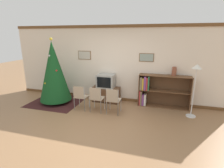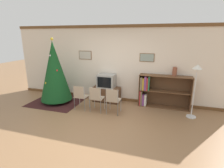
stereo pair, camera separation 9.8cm
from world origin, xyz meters
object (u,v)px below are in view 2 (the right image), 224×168
object	(u,v)px
bookshelf	(156,91)
standing_lamp	(196,78)
christmas_tree	(55,71)
folding_chair_left	(80,96)
folding_chair_right	(113,100)
tv_console	(106,94)
television	(106,81)
vase	(175,71)
folding_chair_center	(96,98)

from	to	relation	value
bookshelf	standing_lamp	xyz separation A→B (m)	(1.10, -0.55, 0.66)
christmas_tree	folding_chair_left	world-z (taller)	christmas_tree
folding_chair_right	standing_lamp	size ratio (longest dim) A/B	0.52
folding_chair_left	bookshelf	xyz separation A→B (m)	(2.28, 1.04, 0.07)
bookshelf	folding_chair_left	bearing A→B (deg)	-155.51
tv_console	bookshelf	world-z (taller)	bookshelf
tv_console	television	bearing A→B (deg)	-90.00
christmas_tree	television	world-z (taller)	christmas_tree
folding_chair_left	vase	world-z (taller)	vase
christmas_tree	vase	xyz separation A→B (m)	(4.00, 0.67, 0.10)
folding_chair_left	standing_lamp	bearing A→B (deg)	8.25
television	folding_chair_left	world-z (taller)	television
tv_console	vase	distance (m)	2.48
tv_console	folding_chair_right	distance (m)	1.13
folding_chair_center	vase	world-z (taller)	vase
folding_chair_center	christmas_tree	bearing A→B (deg)	167.19
television	folding_chair_center	xyz separation A→B (m)	(0.00, -0.96, -0.30)
folding_chair_left	tv_console	bearing A→B (deg)	60.50
christmas_tree	folding_chair_center	xyz separation A→B (m)	(1.72, -0.39, -0.67)
folding_chair_left	standing_lamp	size ratio (longest dim) A/B	0.52
tv_console	television	size ratio (longest dim) A/B	1.61
christmas_tree	folding_chair_right	world-z (taller)	christmas_tree
bookshelf	standing_lamp	bearing A→B (deg)	-26.46
vase	bookshelf	bearing A→B (deg)	-177.17
tv_console	standing_lamp	world-z (taller)	standing_lamp
folding_chair_right	vase	xyz separation A→B (m)	(1.73, 1.06, 0.76)
christmas_tree	television	distance (m)	1.85
folding_chair_center	bookshelf	distance (m)	2.02
television	folding_chair_right	xyz separation A→B (m)	(0.55, -0.96, -0.30)
tv_console	folding_chair_left	world-z (taller)	folding_chair_left
tv_console	folding_chair_right	xyz separation A→B (m)	(0.55, -0.97, 0.20)
vase	folding_chair_right	bearing A→B (deg)	-148.44
christmas_tree	tv_console	distance (m)	2.01
folding_chair_left	folding_chair_center	size ratio (longest dim) A/B	1.00
folding_chair_left	folding_chair_right	world-z (taller)	same
folding_chair_left	folding_chair_right	size ratio (longest dim) A/B	1.00
bookshelf	christmas_tree	bearing A→B (deg)	-169.38
christmas_tree	folding_chair_center	world-z (taller)	christmas_tree
television	vase	xyz separation A→B (m)	(2.28, 0.10, 0.46)
christmas_tree	vase	world-z (taller)	christmas_tree
tv_console	standing_lamp	xyz separation A→B (m)	(2.83, -0.48, 0.94)
television	vase	bearing A→B (deg)	2.54
bookshelf	standing_lamp	size ratio (longest dim) A/B	1.06
television	folding_chair_right	distance (m)	1.15
standing_lamp	folding_chair_left	bearing A→B (deg)	-171.75
folding_chair_right	tv_console	bearing A→B (deg)	119.50
vase	christmas_tree	bearing A→B (deg)	-170.43
tv_console	folding_chair_left	bearing A→B (deg)	-119.50
folding_chair_left	folding_chair_right	bearing A→B (deg)	0.00
bookshelf	folding_chair_right	bearing A→B (deg)	-138.79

